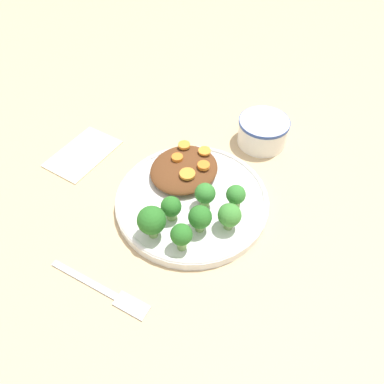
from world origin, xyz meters
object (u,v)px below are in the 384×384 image
(plate, at_px, (192,200))
(napkin, at_px, (83,153))
(fork, at_px, (107,292))
(dip_bowl, at_px, (263,130))

(plate, distance_m, napkin, 0.25)
(fork, xyz_separation_m, napkin, (0.17, 0.26, 0.00))
(plate, xyz_separation_m, napkin, (-0.03, 0.25, -0.01))
(plate, xyz_separation_m, dip_bowl, (0.22, -0.01, 0.02))
(fork, bearing_deg, plate, 82.37)
(plate, height_order, napkin, plate)
(plate, height_order, fork, plate)
(plate, relative_size, dip_bowl, 2.64)
(dip_bowl, xyz_separation_m, napkin, (-0.25, 0.26, -0.03))
(plate, distance_m, fork, 0.21)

